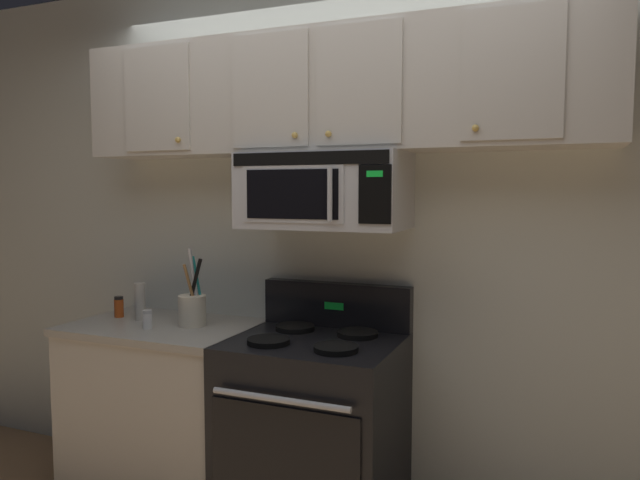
{
  "coord_description": "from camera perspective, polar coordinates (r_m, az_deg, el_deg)",
  "views": [
    {
      "loc": [
        1.03,
        -2.01,
        1.58
      ],
      "look_at": [
        0.0,
        0.49,
        1.35
      ],
      "focal_mm": 33.26,
      "sensor_mm": 36.0,
      "label": 1
    }
  ],
  "objects": [
    {
      "name": "counter_segment",
      "position": [
        3.27,
        -14.67,
        -15.47
      ],
      "size": [
        0.93,
        0.65,
        0.9
      ],
      "color": "#BCB7AD",
      "rests_on": "ground_plane"
    },
    {
      "name": "spice_jar",
      "position": [
        3.36,
        -18.78,
        -6.11
      ],
      "size": [
        0.05,
        0.05,
        0.11
      ],
      "color": "#C64C19",
      "rests_on": "counter_segment"
    },
    {
      "name": "salt_shaker",
      "position": [
        3.05,
        -16.27,
        -7.35
      ],
      "size": [
        0.05,
        0.05,
        0.09
      ],
      "color": "white",
      "rests_on": "counter_segment"
    },
    {
      "name": "upper_cabinets",
      "position": [
        2.82,
        0.65,
        13.95
      ],
      "size": [
        2.5,
        0.36,
        0.55
      ],
      "color": "#BCB7AD"
    },
    {
      "name": "over_range_microwave",
      "position": [
        2.75,
        0.4,
        4.76
      ],
      "size": [
        0.76,
        0.43,
        0.35
      ],
      "color": "#B7BABF"
    },
    {
      "name": "stove_range",
      "position": [
        2.87,
        -0.53,
        -17.97
      ],
      "size": [
        0.76,
        0.69,
        1.12
      ],
      "color": "black",
      "rests_on": "ground_plane"
    },
    {
      "name": "utensil_crock_cream",
      "position": [
        3.05,
        -12.18,
        -6.4
      ],
      "size": [
        0.14,
        0.14,
        0.39
      ],
      "color": "beige",
      "rests_on": "counter_segment"
    },
    {
      "name": "back_wall",
      "position": [
        2.99,
        2.2,
        0.44
      ],
      "size": [
        5.2,
        0.1,
        2.7
      ],
      "primitive_type": "cube",
      "color": "silver",
      "rests_on": "ground_plane"
    },
    {
      "name": "pepper_mill",
      "position": [
        3.25,
        -16.93,
        -5.68
      ],
      "size": [
        0.06,
        0.06,
        0.19
      ],
      "primitive_type": "cylinder",
      "color": "#B7B2A8",
      "rests_on": "counter_segment"
    }
  ]
}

